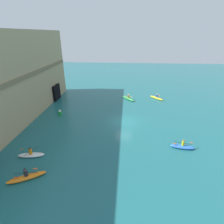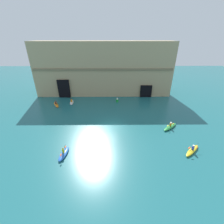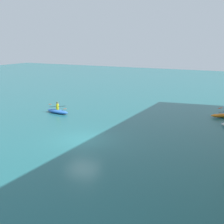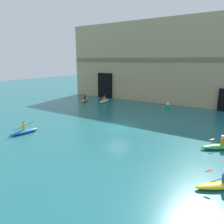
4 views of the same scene
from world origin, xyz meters
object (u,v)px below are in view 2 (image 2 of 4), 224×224
object	(u,v)px
kayak_blue	(64,153)
kayak_green	(170,127)
kayak_yellow	(192,150)
marker_buoy	(117,100)
kayak_white	(72,102)
kayak_orange	(56,104)

from	to	relation	value
kayak_blue	kayak_green	distance (m)	17.70
kayak_blue	kayak_yellow	xyz separation A→B (m)	(17.41, 0.49, -0.01)
kayak_yellow	marker_buoy	world-z (taller)	marker_buoy
kayak_blue	marker_buoy	xyz separation A→B (m)	(7.85, 17.96, 0.29)
kayak_green	kayak_white	xyz separation A→B (m)	(-19.46, 10.96, -0.02)
kayak_yellow	kayak_orange	distance (m)	28.33
kayak_green	marker_buoy	distance (m)	14.42
kayak_blue	kayak_white	size ratio (longest dim) A/B	0.96
kayak_green	kayak_white	world-z (taller)	kayak_white
marker_buoy	kayak_white	bearing A→B (deg)	-176.95
kayak_blue	kayak_orange	distance (m)	17.27
kayak_orange	kayak_yellow	bearing A→B (deg)	-152.71
kayak_white	marker_buoy	bearing A→B (deg)	-95.60
kayak_green	marker_buoy	world-z (taller)	same
kayak_orange	kayak_white	bearing A→B (deg)	-97.92
kayak_white	marker_buoy	xyz separation A→B (m)	(10.81, 0.58, 0.30)
kayak_orange	marker_buoy	xyz separation A→B (m)	(14.07, 1.85, 0.28)
kayak_white	marker_buoy	size ratio (longest dim) A/B	2.66
kayak_blue	marker_buoy	world-z (taller)	kayak_blue
kayak_white	marker_buoy	distance (m)	10.83
kayak_orange	kayak_green	bearing A→B (deg)	-142.34
kayak_white	kayak_orange	distance (m)	3.50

